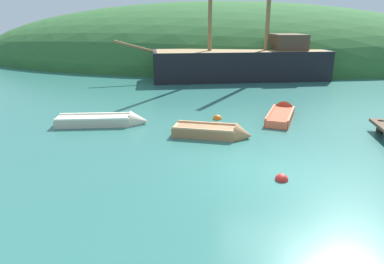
% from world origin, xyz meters
% --- Properties ---
extents(ground_plane, '(120.00, 120.00, 0.00)m').
position_xyz_m(ground_plane, '(0.00, 0.00, 0.00)').
color(ground_plane, '#2D6B60').
extents(shore_hill, '(53.58, 27.99, 11.89)m').
position_xyz_m(shore_hill, '(-3.20, 30.16, 0.00)').
color(shore_hill, '#2D602D').
rests_on(shore_hill, ground).
extents(sailing_ship, '(15.21, 6.45, 12.26)m').
position_xyz_m(sailing_ship, '(-0.70, 16.45, 0.83)').
color(sailing_ship, black).
rests_on(sailing_ship, ground).
extents(rowboat_near_dock, '(3.95, 1.71, 0.93)m').
position_xyz_m(rowboat_near_dock, '(-6.39, 3.98, 0.12)').
color(rowboat_near_dock, beige).
rests_on(rowboat_near_dock, ground).
extents(rowboat_far, '(3.07, 1.21, 0.95)m').
position_xyz_m(rowboat_far, '(-1.69, 3.00, 0.13)').
color(rowboat_far, '#9E7047').
rests_on(rowboat_far, ground).
extents(rowboat_portside, '(1.68, 3.52, 0.93)m').
position_xyz_m(rowboat_portside, '(1.11, 6.11, 0.11)').
color(rowboat_portside, '#C64C2D').
rests_on(rowboat_portside, ground).
extents(buoy_red, '(0.38, 0.38, 0.38)m').
position_xyz_m(buoy_red, '(0.40, -0.60, 0.00)').
color(buoy_red, red).
rests_on(buoy_red, ground).
extents(buoy_orange, '(0.40, 0.40, 0.40)m').
position_xyz_m(buoy_orange, '(-1.78, 5.44, 0.00)').
color(buoy_orange, orange).
rests_on(buoy_orange, ground).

